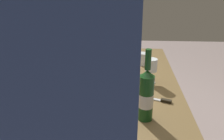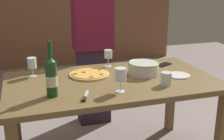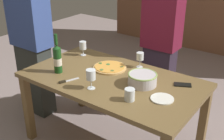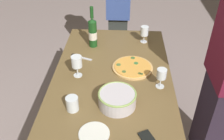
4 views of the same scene
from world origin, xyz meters
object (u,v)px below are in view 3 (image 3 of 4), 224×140
at_px(pizza, 110,67).
at_px(cup_amber, 130,95).
at_px(cell_phone, 183,85).
at_px(wine_glass_near_pizza, 83,46).
at_px(wine_bottle, 57,59).
at_px(wine_glass_by_bottle, 140,57).
at_px(serving_bowl, 142,79).
at_px(person_guest_left, 161,45).
at_px(dining_table, 112,87).
at_px(person_host, 32,44).
at_px(wine_glass_far_left, 91,75).
at_px(pizza_knife, 66,81).
at_px(side_plate, 162,99).

height_order(pizza, cup_amber, cup_amber).
bearing_deg(cell_phone, wine_glass_near_pizza, -118.28).
distance_m(wine_bottle, wine_glass_by_bottle, 0.78).
distance_m(serving_bowl, person_guest_left, 0.80).
relative_size(wine_glass_near_pizza, wine_glass_by_bottle, 1.02).
bearing_deg(dining_table, wine_glass_near_pizza, 155.40).
xyz_separation_m(cell_phone, person_guest_left, (-0.51, 0.58, 0.09)).
height_order(cup_amber, cell_phone, cup_amber).
relative_size(pizza, serving_bowl, 1.28).
xyz_separation_m(serving_bowl, person_host, (-1.38, -0.04, 0.04)).
bearing_deg(person_guest_left, wine_glass_near_pizza, -44.82).
relative_size(dining_table, wine_glass_far_left, 9.41).
distance_m(wine_glass_far_left, person_host, 1.11).
bearing_deg(cup_amber, cell_phone, 64.10).
height_order(pizza_knife, person_host, person_host).
xyz_separation_m(pizza, wine_glass_near_pizza, (-0.43, 0.11, 0.09)).
relative_size(pizza, cell_phone, 2.22).
bearing_deg(wine_bottle, person_host, 161.60).
relative_size(side_plate, person_guest_left, 0.11).
xyz_separation_m(wine_glass_by_bottle, pizza_knife, (-0.35, -0.64, -0.10)).
distance_m(dining_table, serving_bowl, 0.32).
relative_size(dining_table, cup_amber, 16.53).
height_order(wine_glass_by_bottle, cup_amber, wine_glass_by_bottle).
height_order(wine_glass_far_left, person_host, person_host).
relative_size(cell_phone, person_host, 0.09).
bearing_deg(cup_amber, person_host, 170.33).
relative_size(wine_glass_by_bottle, cup_amber, 1.56).
distance_m(wine_glass_near_pizza, pizza_knife, 0.64).
height_order(wine_bottle, wine_glass_near_pizza, wine_bottle).
height_order(serving_bowl, wine_glass_by_bottle, wine_glass_by_bottle).
height_order(pizza_knife, person_guest_left, person_guest_left).
bearing_deg(wine_glass_far_left, side_plate, 18.53).
xyz_separation_m(dining_table, pizza, (-0.14, 0.15, 0.10)).
distance_m(dining_table, side_plate, 0.55).
xyz_separation_m(wine_bottle, cell_phone, (1.04, 0.44, -0.13)).
distance_m(wine_glass_near_pizza, wine_glass_by_bottle, 0.66).
distance_m(serving_bowl, wine_glass_near_pizza, 0.89).
height_order(wine_glass_near_pizza, cell_phone, wine_glass_near_pizza).
relative_size(dining_table, wine_glass_near_pizza, 10.39).
distance_m(wine_glass_near_pizza, cup_amber, 1.04).
bearing_deg(wine_glass_by_bottle, wine_bottle, -135.34).
distance_m(pizza, wine_glass_by_bottle, 0.31).
distance_m(wine_glass_by_bottle, side_plate, 0.63).
relative_size(cup_amber, pizza_knife, 0.53).
relative_size(dining_table, cell_phone, 11.11).
xyz_separation_m(pizza_knife, person_guest_left, (0.33, 1.11, 0.09)).
distance_m(cup_amber, cell_phone, 0.53).
relative_size(wine_bottle, person_host, 0.22).
height_order(dining_table, pizza_knife, pizza_knife).
distance_m(person_host, person_guest_left, 1.41).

